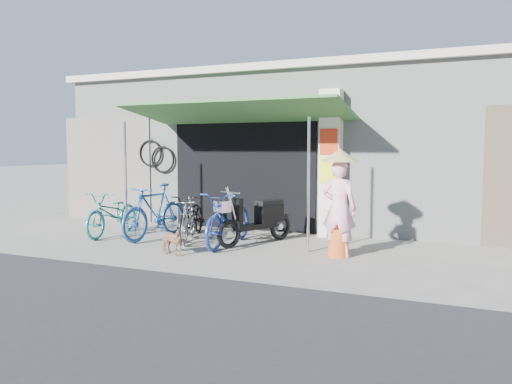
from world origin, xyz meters
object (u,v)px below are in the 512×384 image
at_px(bike_silver, 188,220).
at_px(moped, 258,219).
at_px(street_dog, 171,241).
at_px(bike_black, 192,216).
at_px(bike_blue, 155,212).
at_px(bike_navy, 229,218).
at_px(bike_teal, 113,213).
at_px(nun, 339,204).

height_order(bike_silver, moped, moped).
bearing_deg(street_dog, bike_black, 34.19).
xyz_separation_m(bike_blue, bike_black, (0.60, 0.43, -0.11)).
bearing_deg(bike_navy, bike_teal, 176.82).
distance_m(bike_teal, street_dog, 2.49).
height_order(bike_blue, nun, nun).
relative_size(bike_navy, nun, 1.07).
bearing_deg(street_dog, bike_navy, -8.94).
relative_size(bike_teal, bike_navy, 0.91).
relative_size(bike_blue, bike_black, 1.09).
distance_m(bike_teal, nun, 4.85).
height_order(bike_teal, bike_black, bike_teal).
height_order(bike_black, nun, nun).
distance_m(bike_teal, bike_navy, 2.71).
xyz_separation_m(bike_teal, nun, (4.83, -0.14, 0.43)).
bearing_deg(bike_teal, bike_navy, -5.92).
bearing_deg(bike_black, bike_blue, -159.71).
distance_m(bike_silver, moped, 1.36).
bearing_deg(street_dog, nun, -53.26).
bearing_deg(bike_navy, bike_black, 153.90).
xyz_separation_m(bike_blue, bike_navy, (1.68, -0.03, -0.04)).
bearing_deg(bike_silver, bike_navy, -22.08).
bearing_deg(nun, bike_navy, 3.73).
relative_size(bike_silver, bike_navy, 0.75).
height_order(bike_black, moped, moped).
relative_size(bike_blue, moped, 1.06).
relative_size(bike_teal, bike_silver, 1.22).
distance_m(bike_blue, moped, 2.12).
height_order(bike_silver, nun, nun).
distance_m(bike_teal, bike_black, 1.70).
distance_m(street_dog, nun, 2.91).
bearing_deg(bike_black, street_dog, -86.67).
distance_m(moped, nun, 1.82).
bearing_deg(moped, nun, 8.31).
distance_m(bike_black, street_dog, 1.73).
height_order(bike_black, bike_navy, bike_navy).
height_order(bike_teal, bike_blue, bike_blue).
distance_m(bike_blue, bike_black, 0.75).
height_order(moped, nun, nun).
xyz_separation_m(moped, nun, (1.70, -0.51, 0.42)).
bearing_deg(bike_navy, street_dog, -117.46).
height_order(bike_teal, moped, moped).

